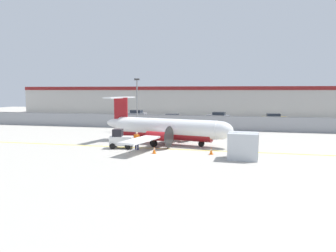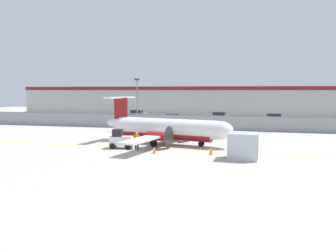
# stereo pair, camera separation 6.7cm
# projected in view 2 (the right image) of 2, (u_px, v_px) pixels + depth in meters

# --- Properties ---
(ground_plane) EXTENTS (140.00, 140.00, 0.01)m
(ground_plane) POSITION_uv_depth(u_px,v_px,m) (159.00, 148.00, 31.93)
(ground_plane) COLOR #ADA89E
(perimeter_fence) EXTENTS (98.00, 0.10, 2.10)m
(perimeter_fence) POSITION_uv_depth(u_px,v_px,m) (187.00, 122.00, 47.30)
(perimeter_fence) COLOR gray
(perimeter_fence) RESTS_ON ground
(parking_lot_strip) EXTENTS (98.00, 17.00, 0.12)m
(parking_lot_strip) POSITION_uv_depth(u_px,v_px,m) (197.00, 122.00, 58.56)
(parking_lot_strip) COLOR #38383A
(parking_lot_strip) RESTS_ON ground
(background_building) EXTENTS (91.00, 8.10, 6.50)m
(background_building) POSITION_uv_depth(u_px,v_px,m) (208.00, 101.00, 76.11)
(background_building) COLOR beige
(background_building) RESTS_ON ground
(commuter_airplane) EXTENTS (14.69, 15.96, 4.92)m
(commuter_airplane) POSITION_uv_depth(u_px,v_px,m) (168.00, 129.00, 34.43)
(commuter_airplane) COLOR white
(commuter_airplane) RESTS_ON ground
(baggage_tug) EXTENTS (2.46, 1.65, 1.88)m
(baggage_tug) POSITION_uv_depth(u_px,v_px,m) (121.00, 140.00, 32.03)
(baggage_tug) COLOR silver
(baggage_tug) RESTS_ON ground
(ground_crew_worker) EXTENTS (0.55, 0.41, 1.70)m
(ground_crew_worker) POSITION_uv_depth(u_px,v_px,m) (137.00, 140.00, 31.28)
(ground_crew_worker) COLOR #191E4C
(ground_crew_worker) RESTS_ON ground
(cargo_container) EXTENTS (2.49, 2.11, 2.20)m
(cargo_container) POSITION_uv_depth(u_px,v_px,m) (243.00, 146.00, 26.89)
(cargo_container) COLOR #B7BCC1
(cargo_container) RESTS_ON ground
(traffic_cone_near_left) EXTENTS (0.36, 0.36, 0.64)m
(traffic_cone_near_left) POSITION_uv_depth(u_px,v_px,m) (154.00, 150.00, 29.39)
(traffic_cone_near_left) COLOR orange
(traffic_cone_near_left) RESTS_ON ground
(traffic_cone_near_right) EXTENTS (0.36, 0.36, 0.64)m
(traffic_cone_near_right) POSITION_uv_depth(u_px,v_px,m) (211.00, 151.00, 28.95)
(traffic_cone_near_right) COLOR orange
(traffic_cone_near_right) RESTS_ON ground
(traffic_cone_far_left) EXTENTS (0.36, 0.36, 0.64)m
(traffic_cone_far_left) POSITION_uv_depth(u_px,v_px,m) (230.00, 149.00, 30.06)
(traffic_cone_far_left) COLOR orange
(traffic_cone_far_left) RESTS_ON ground
(parked_car_0) EXTENTS (4.31, 2.24, 1.58)m
(parked_car_0) POSITION_uv_depth(u_px,v_px,m) (136.00, 114.00, 65.89)
(parked_car_0) COLOR gray
(parked_car_0) RESTS_ON parking_lot_strip
(parked_car_1) EXTENTS (4.37, 2.37, 1.58)m
(parked_car_1) POSITION_uv_depth(u_px,v_px,m) (172.00, 118.00, 55.39)
(parked_car_1) COLOR slate
(parked_car_1) RESTS_ON parking_lot_strip
(parked_car_2) EXTENTS (4.39, 2.43, 1.58)m
(parked_car_2) POSITION_uv_depth(u_px,v_px,m) (219.00, 116.00, 60.01)
(parked_car_2) COLOR slate
(parked_car_2) RESTS_ON parking_lot_strip
(parked_car_3) EXTENTS (4.26, 2.13, 1.58)m
(parked_car_3) POSITION_uv_depth(u_px,v_px,m) (274.00, 118.00, 56.20)
(parked_car_3) COLOR #B28C19
(parked_car_3) RESTS_ON parking_lot_strip
(apron_light_pole) EXTENTS (0.70, 0.30, 7.27)m
(apron_light_pole) POSITION_uv_depth(u_px,v_px,m) (137.00, 100.00, 45.31)
(apron_light_pole) COLOR slate
(apron_light_pole) RESTS_ON ground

